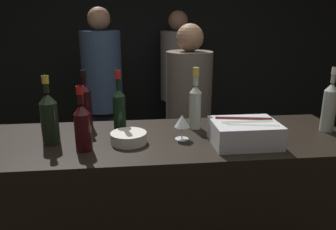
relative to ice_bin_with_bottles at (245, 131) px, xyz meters
name	(u,v)px	position (x,y,z in m)	size (l,w,h in m)	color
wall_back_chalkboard	(147,44)	(-0.39, 2.44, 0.27)	(6.40, 0.06, 2.80)	black
bar_counter	(169,221)	(-0.39, 0.13, -0.60)	(2.05, 0.68, 1.06)	black
ice_bin_with_bottles	(245,131)	(0.00, 0.00, 0.00)	(0.34, 0.27, 0.13)	silver
bowl_white	(129,137)	(-0.60, 0.08, -0.04)	(0.19, 0.19, 0.06)	silver
wine_glass	(182,122)	(-0.32, 0.10, 0.03)	(0.08, 0.08, 0.14)	silver
red_wine_bottle_black_foil	(85,103)	(-0.86, 0.38, 0.08)	(0.07, 0.07, 0.34)	black
red_wine_bottle_burgundy	(119,108)	(-0.65, 0.25, 0.08)	(0.07, 0.07, 0.36)	black
white_wine_bottle	(329,106)	(0.54, 0.14, 0.08)	(0.08, 0.08, 0.37)	#9EA899
rose_wine_bottle	(195,104)	(-0.21, 0.28, 0.08)	(0.07, 0.07, 0.36)	#9EA899
red_wine_bottle_tall	(83,125)	(-0.82, 0.00, 0.06)	(0.08, 0.08, 0.33)	black
champagne_bottle	(49,117)	(-1.01, 0.11, 0.08)	(0.09, 0.09, 0.36)	black
person_in_hoodie	(177,84)	(-0.07, 2.01, -0.15)	(0.38, 0.38, 1.77)	black
person_blond_tee	(103,92)	(-0.86, 1.60, -0.13)	(0.38, 0.38, 1.79)	black
person_grey_polo	(188,117)	(-0.13, 0.97, -0.21)	(0.36, 0.36, 1.66)	black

